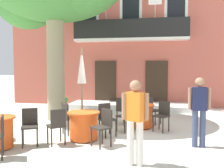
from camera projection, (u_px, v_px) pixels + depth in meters
name	position (u px, v px, depth m)	size (l,w,h in m)	color
ground_plane	(132.00, 129.00, 7.87)	(120.00, 120.00, 0.00)	beige
building_facade	(134.00, 37.00, 14.61)	(13.00, 5.09, 7.50)	#BC5B4C
entrance_step_platform	(129.00, 106.00, 11.96)	(5.59, 1.87, 0.25)	silver
cafe_chair_near_tree_1	(30.00, 124.00, 6.25)	(0.54, 0.54, 0.91)	#2D2823
cafe_table_middle	(141.00, 116.00, 8.10)	(0.86, 0.86, 0.76)	#EA561E
cafe_chair_middle_0	(152.00, 108.00, 8.70)	(0.55, 0.55, 0.91)	#2D2823
cafe_chair_middle_1	(122.00, 109.00, 8.58)	(0.56, 0.56, 0.91)	#2D2823
cafe_chair_middle_2	(127.00, 115.00, 7.53)	(0.56, 0.56, 0.91)	#2D2823
cafe_chair_middle_3	(162.00, 114.00, 7.65)	(0.55, 0.55, 0.91)	#2D2823
cafe_table_front	(84.00, 125.00, 6.69)	(0.86, 0.86, 0.76)	#EA561E
cafe_chair_front_0	(68.00, 116.00, 7.24)	(0.57, 0.57, 0.91)	#2D2823
cafe_chair_front_1	(57.00, 124.00, 6.24)	(0.56, 0.56, 0.91)	#2D2823
cafe_chair_front_2	(104.00, 125.00, 6.16)	(0.56, 0.56, 0.91)	#2D2823
cafe_chair_front_3	(106.00, 117.00, 7.14)	(0.57, 0.57, 0.91)	#2D2823
cafe_umbrella	(82.00, 76.00, 7.75)	(0.44, 0.44, 2.55)	#997A56
ground_planter_left	(64.00, 101.00, 12.22)	(0.40, 0.40, 0.56)	#47423D
ground_planter_right	(197.00, 101.00, 11.59)	(0.32, 0.32, 0.72)	#995638
pedestrian_near_entrance	(199.00, 108.00, 6.05)	(0.53, 0.23, 1.69)	#384260
pedestrian_mid_plaza	(135.00, 118.00, 4.89)	(0.53, 0.36, 1.68)	silver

